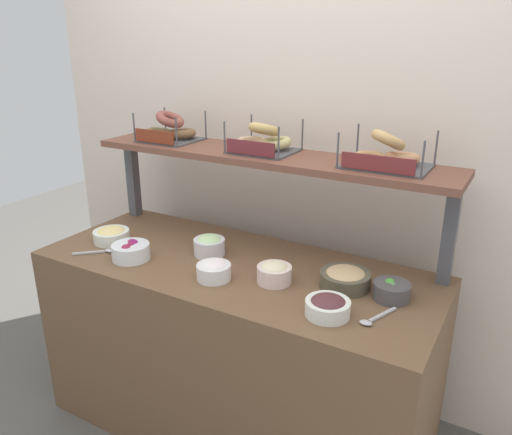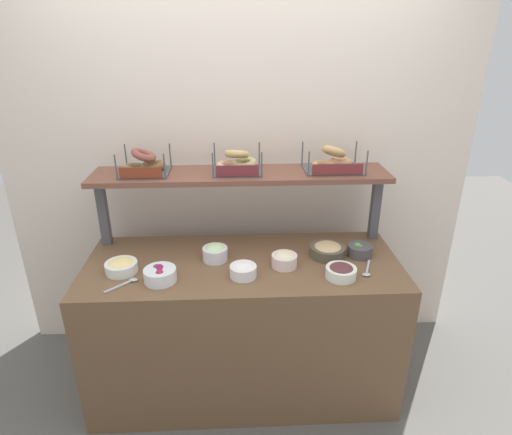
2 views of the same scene
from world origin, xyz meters
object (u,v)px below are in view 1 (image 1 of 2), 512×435
Objects in this scene: bowl_cream_cheese at (213,270)px; bowl_egg_salad at (111,235)px; bagel_basket_plain at (263,141)px; bowl_potato_salad at (274,272)px; bowl_scallion_spread at (209,245)px; serving_spoon_near_plate at (373,319)px; bagel_basket_cinnamon_raisin at (170,131)px; bowl_hummus at (345,278)px; bowl_chocolate_spread at (328,306)px; bagel_basket_sesame at (386,155)px; serving_spoon_by_edge at (100,251)px; bowl_veggie_mix at (392,290)px; bowl_beet_salad at (131,251)px.

bowl_cream_cheese reaches higher than bowl_egg_salad.
bowl_potato_salad is at bearing -54.65° from bagel_basket_plain.
serving_spoon_near_plate is at bearing -12.28° from bowl_scallion_spread.
bagel_basket_cinnamon_raisin reaches higher than bagel_basket_plain.
bowl_potato_salad is at bearing 22.81° from bowl_cream_cheese.
bowl_scallion_spread is (-0.63, -0.01, 0.01)m from bowl_hummus.
bowl_chocolate_spread is at bearing -24.76° from bowl_potato_salad.
bowl_potato_salad is 0.86m from bowl_egg_salad.
bowl_cream_cheese is at bearing -140.54° from bagel_basket_sesame.
bowl_chocolate_spread reaches higher than serving_spoon_near_plate.
bagel_basket_plain is (-0.67, 0.43, 0.47)m from serving_spoon_near_plate.
bagel_basket_cinnamon_raisin is (-1.19, 0.42, 0.47)m from serving_spoon_near_plate.
bowl_chocolate_spread is at bearing -18.52° from bowl_scallion_spread.
bowl_chocolate_spread is (0.50, -0.03, -0.00)m from bowl_cream_cheese.
serving_spoon_by_edge is (-0.81, -0.14, -0.04)m from bowl_potato_salad.
bowl_veggie_mix is 0.82× the size of bowl_egg_salad.
bowl_cream_cheese is 1.00× the size of bowl_scallion_spread.
bowl_chocolate_spread is at bearing -24.03° from bagel_basket_cinnamon_raisin.
bowl_beet_salad is at bearing -75.38° from bagel_basket_cinnamon_raisin.
bowl_cream_cheese is 0.82m from bagel_basket_sesame.
bowl_chocolate_spread is 0.48× the size of bagel_basket_sesame.
bowl_veggie_mix is at bearing -19.77° from bagel_basket_plain.
bowl_veggie_mix is 0.85m from bagel_basket_plain.
bagel_basket_cinnamon_raisin is at bearing 147.70° from bowl_scallion_spread.
bowl_egg_salad is 0.24m from bowl_beet_salad.
serving_spoon_near_plate is 0.50× the size of bagel_basket_sesame.
bowl_scallion_spread reaches higher than serving_spoon_by_edge.
bowl_veggie_mix is at bearing -61.76° from bagel_basket_sesame.
bowl_veggie_mix is at bearing 11.28° from bowl_beet_salad.
bowl_egg_salad is at bearing -167.63° from bowl_scallion_spread.
bowl_cream_cheese is 0.59m from serving_spoon_by_edge.
bowl_cream_cheese is at bearing -163.74° from bowl_veggie_mix.
bowl_egg_salad is at bearing 112.58° from serving_spoon_by_edge.
bowl_beet_salad reaches higher than serving_spoon_near_plate.
serving_spoon_by_edge is 0.43× the size of bagel_basket_sesame.
bowl_veggie_mix is 0.18m from bowl_hummus.
bagel_basket_cinnamon_raisin is at bearing 167.09° from bowl_hummus.
bowl_chocolate_spread is at bearing -0.69° from bowl_beet_salad.
bowl_potato_salad is 0.94m from bagel_basket_cinnamon_raisin.
bowl_potato_salad is at bearing -158.19° from bowl_hummus.
bowl_potato_salad is 0.70× the size of bowl_hummus.
bagel_basket_sesame is (0.55, 0.00, -0.00)m from bagel_basket_plain.
bagel_basket_sesame is at bearing 39.46° from bowl_cream_cheese.
bowl_cream_cheese is at bearing -87.80° from bagel_basket_plain.
bagel_basket_plain is (0.52, 0.01, -0.00)m from bagel_basket_cinnamon_raisin.
bowl_chocolate_spread is 0.92m from bowl_beet_salad.
bagel_basket_plain is (0.13, 0.25, 0.43)m from bowl_scallion_spread.
bagel_basket_sesame is at bearing 106.06° from serving_spoon_near_plate.
bowl_cream_cheese is at bearing -7.06° from bowl_egg_salad.
serving_spoon_near_plate is 1.24m from serving_spoon_by_edge.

